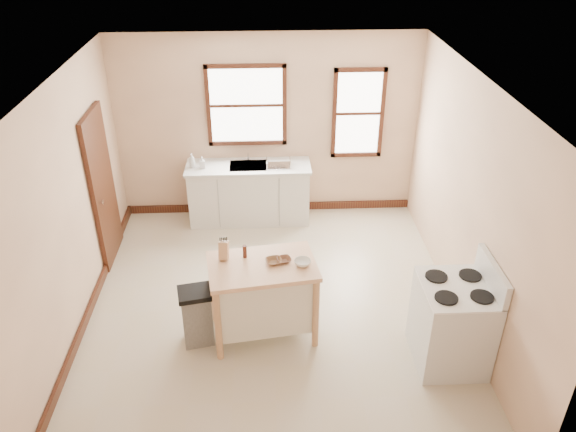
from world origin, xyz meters
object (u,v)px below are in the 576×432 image
object	(u,v)px
soap_bottle_a	(192,160)
kitchen_island	(263,299)
bowl_c	(303,263)
trash_bin	(197,316)
soap_bottle_b	(202,162)
dish_rack	(279,163)
bowl_b	(284,260)
knife_block	(224,251)
gas_stove	(453,314)
pepper_grinder	(245,252)
bowl_a	(274,261)

from	to	relation	value
soap_bottle_a	kitchen_island	size ratio (longest dim) A/B	0.19
bowl_c	trash_bin	size ratio (longest dim) A/B	0.26
soap_bottle_b	kitchen_island	size ratio (longest dim) A/B	0.15
dish_rack	bowl_b	bearing A→B (deg)	-86.05
soap_bottle_b	bowl_c	xyz separation A→B (m)	(1.30, -2.60, -0.02)
soap_bottle_a	knife_block	bearing A→B (deg)	-67.64
bowl_c	gas_stove	size ratio (longest dim) A/B	0.15
knife_block	dish_rack	bearing A→B (deg)	82.17
bowl_b	pepper_grinder	bearing A→B (deg)	167.03
soap_bottle_b	bowl_a	size ratio (longest dim) A/B	0.98
bowl_a	bowl_b	xyz separation A→B (m)	(0.11, 0.03, -0.00)
dish_rack	bowl_c	distance (m)	2.61
pepper_grinder	bowl_b	xyz separation A→B (m)	(0.43, -0.10, -0.06)
gas_stove	soap_bottle_b	bearing A→B (deg)	132.72
soap_bottle_b	kitchen_island	world-z (taller)	soap_bottle_b
soap_bottle_a	gas_stove	distance (m)	4.34
dish_rack	knife_block	distance (m)	2.54
knife_block	bowl_b	xyz separation A→B (m)	(0.65, -0.09, -0.08)
soap_bottle_b	kitchen_island	xyz separation A→B (m)	(0.86, -2.58, -0.53)
kitchen_island	bowl_a	xyz separation A→B (m)	(0.13, 0.02, 0.50)
bowl_a	gas_stove	world-z (taller)	gas_stove
soap_bottle_a	pepper_grinder	distance (m)	2.59
pepper_grinder	bowl_b	size ratio (longest dim) A/B	0.97
dish_rack	knife_block	bearing A→B (deg)	-101.04
pepper_grinder	bowl_a	size ratio (longest dim) A/B	0.86
soap_bottle_a	bowl_c	distance (m)	3.00
soap_bottle_b	knife_block	world-z (taller)	knife_block
soap_bottle_b	bowl_b	bearing A→B (deg)	-70.54
soap_bottle_b	pepper_grinder	world-z (taller)	pepper_grinder
soap_bottle_a	soap_bottle_b	world-z (taller)	soap_bottle_a
bowl_b	gas_stove	xyz separation A→B (m)	(1.75, -0.56, -0.36)
knife_block	gas_stove	distance (m)	2.53
pepper_grinder	bowl_c	bearing A→B (deg)	-15.69
soap_bottle_a	trash_bin	world-z (taller)	soap_bottle_a
knife_block	gas_stove	xyz separation A→B (m)	(2.41, -0.65, -0.44)
bowl_a	bowl_c	size ratio (longest dim) A/B	0.97
soap_bottle_a	gas_stove	bearing A→B (deg)	-37.22
pepper_grinder	gas_stove	xyz separation A→B (m)	(2.18, -0.66, -0.41)
soap_bottle_a	dish_rack	world-z (taller)	soap_bottle_a
pepper_grinder	trash_bin	xyz separation A→B (m)	(-0.55, -0.26, -0.68)
soap_bottle_b	gas_stove	world-z (taller)	gas_stove
dish_rack	gas_stove	world-z (taller)	gas_stove
dish_rack	trash_bin	distance (m)	2.93
kitchen_island	knife_block	bearing A→B (deg)	153.63
bowl_b	trash_bin	bearing A→B (deg)	-170.87
bowl_b	gas_stove	bearing A→B (deg)	-17.78
pepper_grinder	trash_bin	size ratio (longest dim) A/B	0.21
soap_bottle_b	knife_block	size ratio (longest dim) A/B	0.86
gas_stove	dish_rack	bearing A→B (deg)	119.25
soap_bottle_b	bowl_c	bearing A→B (deg)	-67.57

